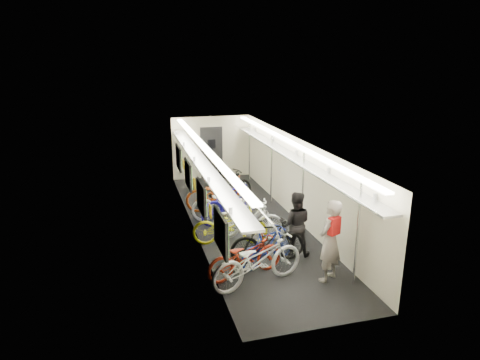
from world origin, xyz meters
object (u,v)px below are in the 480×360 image
passenger_near (330,241)px  passenger_mid (295,224)px  backpack (334,226)px  bicycle_0 (258,260)px  bicycle_1 (268,246)px

passenger_near → passenger_mid: 1.35m
passenger_near → backpack: bearing=71.5°
bicycle_0 → backpack: bearing=-116.2°
bicycle_1 → backpack: size_ratio=4.07×
backpack → passenger_near: bearing=81.7°
bicycle_0 → passenger_near: passenger_near is taller
passenger_near → passenger_mid: size_ratio=1.14×
bicycle_0 → passenger_mid: (1.28, 1.12, 0.23)m
bicycle_1 → backpack: 1.71m
bicycle_1 → passenger_near: passenger_near is taller
passenger_near → bicycle_1: bearing=-76.6°
bicycle_1 → backpack: (1.06, -1.06, 0.82)m
bicycle_1 → passenger_near: size_ratio=0.86×
bicycle_0 → bicycle_1: (0.49, 0.77, -0.10)m
bicycle_0 → passenger_mid: passenger_mid is taller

